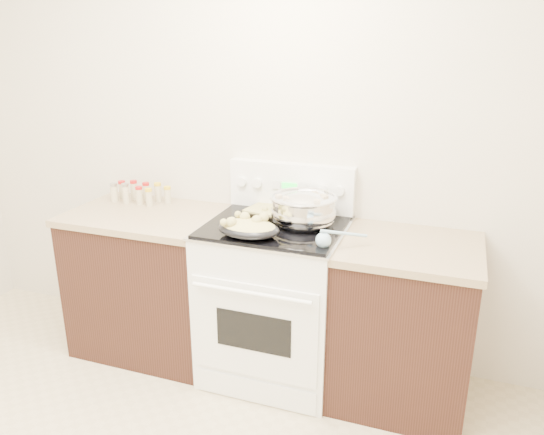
% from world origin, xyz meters
% --- Properties ---
extents(counter_left, '(0.93, 0.67, 0.92)m').
position_xyz_m(counter_left, '(-0.48, 1.43, 0.46)').
color(counter_left, black).
rests_on(counter_left, ground).
extents(counter_right, '(0.73, 0.67, 0.92)m').
position_xyz_m(counter_right, '(1.08, 1.43, 0.46)').
color(counter_right, black).
rests_on(counter_right, ground).
extents(kitchen_range, '(0.78, 0.73, 1.22)m').
position_xyz_m(kitchen_range, '(0.35, 1.42, 0.49)').
color(kitchen_range, white).
rests_on(kitchen_range, ground).
extents(mixing_bowl, '(0.45, 0.45, 0.22)m').
position_xyz_m(mixing_bowl, '(0.50, 1.47, 1.03)').
color(mixing_bowl, silver).
rests_on(mixing_bowl, kitchen_range).
extents(roasting_pan, '(0.34, 0.24, 0.12)m').
position_xyz_m(roasting_pan, '(0.28, 1.20, 0.99)').
color(roasting_pan, black).
rests_on(roasting_pan, kitchen_range).
extents(baking_sheet, '(0.47, 0.37, 0.06)m').
position_xyz_m(baking_sheet, '(0.34, 1.59, 0.96)').
color(baking_sheet, black).
rests_on(baking_sheet, kitchen_range).
extents(wooden_spoon, '(0.13, 0.24, 0.04)m').
position_xyz_m(wooden_spoon, '(0.25, 1.26, 0.95)').
color(wooden_spoon, '#9C8147').
rests_on(wooden_spoon, kitchen_range).
extents(blue_ladle, '(0.24, 0.18, 0.10)m').
position_xyz_m(blue_ladle, '(0.69, 1.21, 0.98)').
color(blue_ladle, '#90BBD7').
rests_on(blue_ladle, kitchen_range).
extents(spice_jars, '(0.39, 0.14, 0.13)m').
position_xyz_m(spice_jars, '(-0.64, 1.59, 0.98)').
color(spice_jars, '#BFB28C').
rests_on(spice_jars, counter_left).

